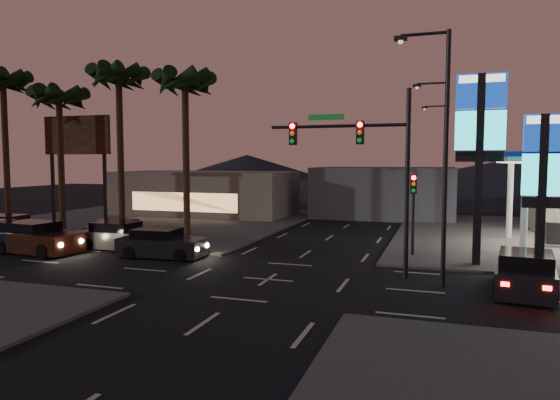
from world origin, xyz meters
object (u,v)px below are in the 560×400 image
(car_lane_a_front, at_px, (161,244))
(car_lane_a_mid, at_px, (35,238))
(pylon_sign_tall, at_px, (480,131))
(car_lane_b_rear, at_px, (9,228))
(suv_station, at_px, (525,273))
(pylon_sign_short, at_px, (543,169))
(traffic_signal_mast, at_px, (366,155))
(car_lane_b_front, at_px, (120,237))
(car_lane_b_mid, at_px, (120,232))

(car_lane_a_front, xyz_separation_m, car_lane_a_mid, (-7.17, -1.06, 0.10))
(pylon_sign_tall, xyz_separation_m, car_lane_b_rear, (-27.97, -0.26, -5.69))
(suv_station, bearing_deg, pylon_sign_short, 73.12)
(traffic_signal_mast, bearing_deg, car_lane_a_front, 175.11)
(car_lane_a_front, xyz_separation_m, car_lane_b_rear, (-12.57, 2.34, 0.02))
(car_lane_a_mid, distance_m, suv_station, 24.07)
(car_lane_b_front, distance_m, car_lane_b_rear, 9.18)
(car_lane_a_front, height_order, car_lane_a_mid, car_lane_a_mid)
(car_lane_b_mid, relative_size, car_lane_b_rear, 0.93)
(car_lane_b_rear, bearing_deg, suv_station, -7.87)
(car_lane_b_mid, relative_size, suv_station, 0.90)
(pylon_sign_tall, xyz_separation_m, car_lane_b_mid, (-20.17, 0.49, -5.73))
(car_lane_b_mid, distance_m, car_lane_b_rear, 7.83)
(traffic_signal_mast, xyz_separation_m, car_lane_a_mid, (-17.83, -0.15, -4.44))
(traffic_signal_mast, bearing_deg, car_lane_b_rear, 172.03)
(pylon_sign_short, distance_m, car_lane_b_rear, 30.73)
(car_lane_a_front, bearing_deg, traffic_signal_mast, -4.89)
(pylon_sign_short, xyz_separation_m, car_lane_b_front, (-21.35, -0.30, -3.93))
(car_lane_b_rear, bearing_deg, traffic_signal_mast, -7.97)
(traffic_signal_mast, distance_m, car_lane_a_front, 11.62)
(pylon_sign_short, distance_m, suv_station, 5.24)
(car_lane_a_front, distance_m, suv_station, 16.98)
(pylon_sign_tall, height_order, car_lane_b_mid, pylon_sign_tall)
(traffic_signal_mast, height_order, car_lane_b_mid, traffic_signal_mast)
(suv_station, bearing_deg, pylon_sign_tall, 108.98)
(pylon_sign_short, relative_size, car_lane_a_front, 1.50)
(pylon_sign_short, height_order, traffic_signal_mast, traffic_signal_mast)
(pylon_sign_short, height_order, car_lane_b_mid, pylon_sign_short)
(traffic_signal_mast, xyz_separation_m, car_lane_b_mid, (-15.43, 4.01, -4.57))
(car_lane_a_mid, height_order, car_lane_b_mid, car_lane_a_mid)
(pylon_sign_tall, relative_size, suv_station, 1.82)
(traffic_signal_mast, relative_size, car_lane_b_front, 1.66)
(car_lane_b_rear, distance_m, suv_station, 29.74)
(pylon_sign_tall, height_order, pylon_sign_short, pylon_sign_tall)
(pylon_sign_tall, relative_size, traffic_signal_mast, 1.12)
(pylon_sign_short, bearing_deg, car_lane_b_mid, 176.23)
(traffic_signal_mast, relative_size, car_lane_b_rear, 1.66)
(pylon_sign_tall, distance_m, suv_station, 7.28)
(pylon_sign_short, relative_size, suv_station, 1.41)
(traffic_signal_mast, bearing_deg, car_lane_a_mid, -179.52)
(pylon_sign_tall, xyz_separation_m, suv_station, (1.49, -4.33, -5.66))
(car_lane_b_front, height_order, suv_station, suv_station)
(pylon_sign_tall, bearing_deg, traffic_signal_mast, -143.48)
(traffic_signal_mast, xyz_separation_m, car_lane_b_front, (-14.11, 2.21, -4.51))
(pylon_sign_short, relative_size, car_lane_b_mid, 1.57)
(car_lane_a_mid, relative_size, suv_station, 1.08)
(car_lane_a_mid, height_order, car_lane_b_rear, car_lane_a_mid)
(traffic_signal_mast, bearing_deg, pylon_sign_tall, 36.52)
(traffic_signal_mast, xyz_separation_m, car_lane_a_front, (-10.66, 0.91, -4.54))
(traffic_signal_mast, bearing_deg, car_lane_b_mid, 165.45)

